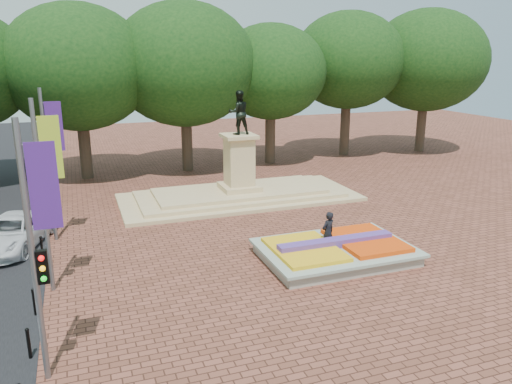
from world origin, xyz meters
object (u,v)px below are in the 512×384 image
at_px(monument, 239,185).
at_px(flower_bed, 336,250).
at_px(pedestrian, 328,233).
at_px(van, 11,233).

bearing_deg(monument, flower_bed, -84.13).
xyz_separation_m(flower_bed, pedestrian, (-0.05, 0.70, 0.56)).
height_order(flower_bed, monument, monument).
relative_size(flower_bed, monument, 0.45).
height_order(van, pedestrian, pedestrian).
bearing_deg(monument, van, -161.83).
bearing_deg(pedestrian, van, -42.24).
distance_m(monument, pedestrian, 9.36).
bearing_deg(monument, pedestrian, -83.97).
bearing_deg(flower_bed, van, 155.05).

